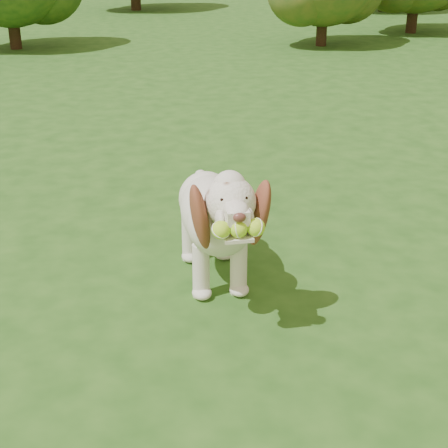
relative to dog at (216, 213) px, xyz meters
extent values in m
plane|color=#1E4614|center=(0.29, -0.16, -0.38)|extent=(80.00, 80.00, 0.00)
ellipsoid|color=silver|center=(0.00, 0.10, -0.03)|extent=(0.32, 0.61, 0.32)
ellipsoid|color=silver|center=(0.00, -0.13, 0.00)|extent=(0.32, 0.32, 0.31)
ellipsoid|color=silver|center=(0.00, 0.31, -0.04)|extent=(0.29, 0.29, 0.29)
cylinder|color=silver|center=(0.00, -0.25, 0.09)|extent=(0.17, 0.25, 0.25)
sphere|color=silver|center=(0.00, -0.37, 0.21)|extent=(0.22, 0.22, 0.22)
sphere|color=silver|center=(0.00, -0.35, 0.27)|extent=(0.15, 0.15, 0.14)
cube|color=silver|center=(0.01, -0.49, 0.20)|extent=(0.09, 0.13, 0.06)
ellipsoid|color=#592D28|center=(0.01, -0.56, 0.21)|extent=(0.05, 0.03, 0.04)
cube|color=silver|center=(0.01, -0.51, 0.11)|extent=(0.12, 0.14, 0.01)
ellipsoid|color=brown|center=(-0.12, -0.36, 0.14)|extent=(0.13, 0.21, 0.34)
ellipsoid|color=brown|center=(0.13, -0.36, 0.14)|extent=(0.13, 0.21, 0.34)
cylinder|color=silver|center=(0.00, 0.44, -0.01)|extent=(0.06, 0.16, 0.12)
cylinder|color=silver|center=(-0.09, -0.11, -0.25)|extent=(0.08, 0.08, 0.28)
cylinder|color=silver|center=(0.09, -0.11, -0.25)|extent=(0.08, 0.08, 0.28)
cylinder|color=silver|center=(-0.10, 0.29, -0.25)|extent=(0.08, 0.08, 0.28)
cylinder|color=silver|center=(0.09, 0.29, -0.25)|extent=(0.08, 0.08, 0.28)
sphere|color=#C5F32D|center=(-0.07, -0.55, 0.16)|extent=(0.08, 0.08, 0.08)
sphere|color=#C5F32D|center=(0.01, -0.54, 0.16)|extent=(0.08, 0.08, 0.08)
sphere|color=#C5F32D|center=(0.08, -0.54, 0.16)|extent=(0.08, 0.08, 0.08)
cylinder|color=#382314|center=(-1.73, 7.46, -0.11)|extent=(0.17, 0.17, 0.54)
cylinder|color=#382314|center=(4.55, 7.98, -0.10)|extent=(0.17, 0.17, 0.56)
cylinder|color=#382314|center=(2.70, 6.98, -0.13)|extent=(0.15, 0.15, 0.50)
camera|label=1|loc=(-0.48, -3.01, 1.28)|focal=55.00mm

